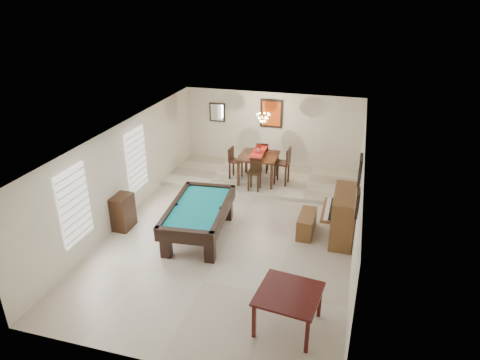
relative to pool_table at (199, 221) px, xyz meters
The scene contains 25 objects.
ground_plane 1.01m from the pool_table, 35.84° to the left, with size 6.00×9.00×0.02m, color beige.
wall_back 5.16m from the pool_table, 81.63° to the left, with size 6.00×0.04×2.60m, color silver.
wall_front 4.13m from the pool_table, 79.42° to the right, with size 6.00×0.04×2.60m, color silver.
wall_left 2.48m from the pool_table, 166.69° to the left, with size 0.04×9.00×2.60m, color silver.
wall_right 3.88m from the pool_table, ahead, with size 0.04×9.00×2.60m, color silver.
ceiling 2.36m from the pool_table, 35.84° to the left, with size 6.00×9.00×0.04m, color white.
dining_step 3.87m from the pool_table, 78.93° to the left, with size 6.00×2.50×0.12m, color beige.
window_left_front 2.95m from the pool_table, 143.24° to the right, with size 0.06×1.00×1.70m, color white.
window_left_rear 2.69m from the pool_table, 153.03° to the left, with size 0.06×1.00×1.70m, color white.
pool_table is the anchor object (origin of this frame).
square_table 3.67m from the pool_table, 43.17° to the right, with size 1.10×1.10×0.76m, color #380F0E, non-canonical shape.
upright_piano 3.43m from the pool_table, 15.32° to the left, with size 0.83×1.49×1.24m, color brown, non-canonical shape.
piano_bench 2.72m from the pool_table, 18.82° to the left, with size 0.38×0.98×0.54m, color brown.
apothecary_chest 2.04m from the pool_table, behind, with size 0.41×0.61×0.92m, color black.
dining_table 3.52m from the pool_table, 78.63° to the left, with size 1.19×1.19×0.98m, color black, non-canonical shape.
flower_vase 3.60m from the pool_table, 78.63° to the left, with size 0.13×0.13×0.23m, color #9F1C0D, non-canonical shape.
dining_chair_south 2.87m from the pool_table, 75.13° to the left, with size 0.37×0.37×1.00m, color black, non-canonical shape.
dining_chair_north 4.26m from the pool_table, 81.18° to the left, with size 0.39×0.39×1.04m, color black, non-canonical shape.
dining_chair_west 3.46m from the pool_table, 90.83° to the left, with size 0.37×0.37×1.01m, color black, non-canonical shape.
dining_chair_east 3.75m from the pool_table, 67.38° to the left, with size 0.43×0.43×1.17m, color black, non-canonical shape.
chandelier 4.20m from the pool_table, 78.79° to the left, with size 0.44×0.44×0.60m, color #FFE5B2, non-canonical shape.
back_painting 5.26m from the pool_table, 81.57° to the left, with size 0.75×0.06×0.95m, color #D84C14.
back_mirror 5.31m from the pool_table, 103.07° to the left, with size 0.55×0.06×0.65m, color white.
right_picture_upper 4.07m from the pool_table, 12.71° to the left, with size 0.06×0.55×0.65m, color slate.
right_picture_lower 3.94m from the pool_table, ahead, with size 0.06×0.45×0.55m, color gray.
Camera 1 is at (2.75, -9.17, 5.75)m, focal length 32.00 mm.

